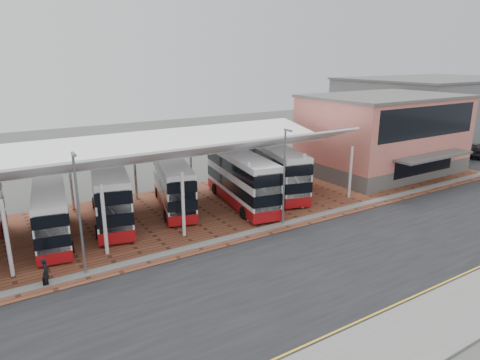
% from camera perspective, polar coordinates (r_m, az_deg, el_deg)
% --- Properties ---
extents(ground, '(140.00, 140.00, 0.00)m').
position_cam_1_polar(ground, '(30.58, 10.05, -10.37)').
color(ground, '#484B46').
extents(road, '(120.00, 14.00, 0.02)m').
position_cam_1_polar(road, '(29.93, 11.35, -11.03)').
color(road, black).
rests_on(road, ground).
extents(forecourt, '(72.00, 16.00, 0.06)m').
position_cam_1_polar(forecourt, '(41.26, 0.00, -2.98)').
color(forecourt, brown).
rests_on(forecourt, ground).
extents(sidewalk, '(120.00, 4.00, 0.14)m').
position_cam_1_polar(sidewalk, '(25.58, 24.28, -17.13)').
color(sidewalk, slate).
rests_on(sidewalk, ground).
extents(north_kerb, '(120.00, 0.80, 0.14)m').
position_cam_1_polar(north_kerb, '(34.92, 3.21, -6.56)').
color(north_kerb, slate).
rests_on(north_kerb, ground).
extents(yellow_line_near, '(120.00, 0.12, 0.01)m').
position_cam_1_polar(yellow_line_near, '(26.53, 20.59, -15.56)').
color(yellow_line_near, gold).
rests_on(yellow_line_near, road).
extents(yellow_line_far, '(120.00, 0.12, 0.01)m').
position_cam_1_polar(yellow_line_far, '(26.67, 20.06, -15.31)').
color(yellow_line_far, gold).
rests_on(yellow_line_far, road).
extents(canopy, '(37.00, 11.63, 7.07)m').
position_cam_1_polar(canopy, '(37.07, -11.32, 3.77)').
color(canopy, white).
rests_on(canopy, ground).
extents(terminal, '(18.40, 14.40, 9.25)m').
position_cam_1_polar(terminal, '(54.56, 18.56, 5.90)').
color(terminal, '#5A5755').
rests_on(terminal, ground).
extents(warehouse, '(30.50, 20.50, 10.25)m').
position_cam_1_polar(warehouse, '(80.43, 24.55, 8.67)').
color(warehouse, slate).
rests_on(warehouse, ground).
extents(lamp_west, '(0.16, 0.90, 8.07)m').
position_cam_1_polar(lamp_west, '(28.21, -20.67, -3.88)').
color(lamp_west, slate).
rests_on(lamp_west, ground).
extents(lamp_east, '(0.16, 0.90, 8.07)m').
position_cam_1_polar(lamp_east, '(34.73, 5.94, 0.73)').
color(lamp_east, slate).
rests_on(lamp_east, ground).
extents(bus_1, '(3.74, 10.17, 4.10)m').
position_cam_1_polar(bus_1, '(35.32, -23.85, -4.19)').
color(bus_1, white).
rests_on(bus_1, forecourt).
extents(bus_2, '(5.02, 11.83, 4.75)m').
position_cam_1_polar(bus_2, '(37.65, -16.97, -1.76)').
color(bus_2, white).
rests_on(bus_2, forecourt).
extents(bus_3, '(5.18, 10.91, 4.39)m').
position_cam_1_polar(bus_3, '(39.72, -8.90, -0.60)').
color(bus_3, white).
rests_on(bus_3, forecourt).
extents(bus_4, '(4.69, 12.07, 4.85)m').
position_cam_1_polar(bus_4, '(40.09, 0.16, 0.11)').
color(bus_4, white).
rests_on(bus_4, forecourt).
extents(bus_5, '(5.49, 11.81, 4.75)m').
position_cam_1_polar(bus_5, '(43.83, 4.74, 1.37)').
color(bus_5, white).
rests_on(bus_5, forecourt).
extents(pedestrian, '(0.57, 0.73, 1.78)m').
position_cam_1_polar(pedestrian, '(29.03, -24.47, -11.08)').
color(pedestrian, black).
rests_on(pedestrian, forecourt).
extents(suitcase, '(0.32, 0.23, 0.54)m').
position_cam_1_polar(suitcase, '(29.23, -24.50, -12.24)').
color(suitcase, black).
rests_on(suitcase, forecourt).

